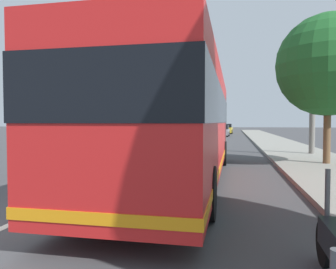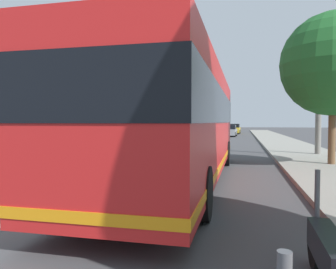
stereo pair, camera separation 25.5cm
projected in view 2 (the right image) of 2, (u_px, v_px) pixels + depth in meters
ground_plane at (15, 220)px, 5.89m from camera, size 220.00×220.00×0.00m
sidewalk_curb at (319, 162)px, 13.96m from camera, size 110.00×3.60×0.14m
lane_divider_line at (157, 159)px, 15.62m from camera, size 110.00×0.16×0.01m
coach_bus at (180, 120)px, 9.75m from camera, size 12.01×2.68×3.27m
motorcycle_nearest_curb at (329, 258)px, 3.18m from camera, size 2.16×0.27×1.23m
car_far_distant at (229, 131)px, 40.31m from camera, size 4.21×2.00×1.45m
car_ahead_same_lane at (234, 129)px, 49.26m from camera, size 4.19×2.06×1.53m
car_oncoming at (178, 134)px, 30.76m from camera, size 4.53×2.11×1.44m
roadside_tree_mid_block at (333, 64)px, 12.57m from camera, size 4.05×4.05×6.09m
utility_pole at (319, 98)px, 16.64m from camera, size 0.30×0.30×6.08m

